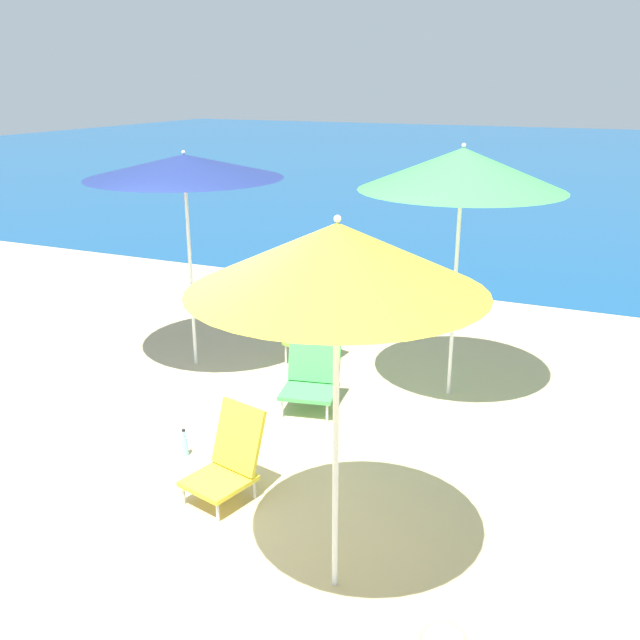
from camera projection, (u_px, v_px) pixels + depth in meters
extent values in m
plane|color=#C6B284|center=(157.00, 493.00, 5.38)|extent=(60.00, 60.00, 0.00)
cube|color=navy|center=(562.00, 159.00, 27.86)|extent=(60.00, 40.00, 0.01)
cylinder|color=white|center=(454.00, 297.00, 6.77)|extent=(0.04, 0.04, 2.01)
cone|color=#47B756|center=(462.00, 169.00, 6.39)|extent=(1.89, 1.89, 0.38)
sphere|color=white|center=(464.00, 145.00, 6.32)|extent=(0.04, 0.04, 0.04)
cylinder|color=white|center=(336.00, 448.00, 4.11)|extent=(0.04, 0.04, 1.89)
cone|color=yellow|center=(337.00, 258.00, 3.75)|extent=(1.63, 1.63, 0.37)
sphere|color=white|center=(337.00, 219.00, 3.68)|extent=(0.04, 0.04, 0.04)
cylinder|color=white|center=(191.00, 274.00, 7.53)|extent=(0.04, 0.04, 2.02)
cone|color=navy|center=(184.00, 166.00, 7.17)|extent=(2.01, 2.01, 0.23)
sphere|color=white|center=(183.00, 152.00, 7.12)|extent=(0.04, 0.04, 0.04)
cylinder|color=silver|center=(184.00, 495.00, 5.22)|extent=(0.02, 0.02, 0.15)
cylinder|color=silver|center=(218.00, 512.00, 5.01)|extent=(0.02, 0.02, 0.15)
cylinder|color=silver|center=(221.00, 474.00, 5.50)|extent=(0.02, 0.02, 0.15)
cylinder|color=silver|center=(254.00, 489.00, 5.29)|extent=(0.02, 0.02, 0.15)
cube|color=yellow|center=(219.00, 481.00, 5.23)|extent=(0.51, 0.53, 0.04)
cube|color=yellow|center=(239.00, 437.00, 5.31)|extent=(0.45, 0.28, 0.49)
cylinder|color=silver|center=(282.00, 408.00, 6.56)|extent=(0.02, 0.02, 0.18)
cylinder|color=silver|center=(327.00, 413.00, 6.48)|extent=(0.02, 0.02, 0.18)
cylinder|color=silver|center=(293.00, 391.00, 6.93)|extent=(0.02, 0.02, 0.18)
cylinder|color=silver|center=(335.00, 395.00, 6.84)|extent=(0.02, 0.02, 0.18)
cube|color=#47B756|center=(309.00, 391.00, 6.67)|extent=(0.59, 0.56, 0.04)
cube|color=#47B756|center=(315.00, 357.00, 6.80)|extent=(0.52, 0.26, 0.47)
cylinder|color=silver|center=(286.00, 354.00, 7.79)|extent=(0.02, 0.02, 0.23)
cylinder|color=silver|center=(311.00, 363.00, 7.56)|extent=(0.02, 0.02, 0.23)
cylinder|color=silver|center=(309.00, 345.00, 8.05)|extent=(0.02, 0.02, 0.23)
cylinder|color=silver|center=(333.00, 353.00, 7.82)|extent=(0.02, 0.02, 0.23)
cube|color=#8ECC3D|center=(310.00, 343.00, 7.76)|extent=(0.54, 0.54, 0.04)
cube|color=#8ECC3D|center=(323.00, 315.00, 7.83)|extent=(0.46, 0.29, 0.48)
cylinder|color=#8CCCEA|center=(185.00, 446.00, 5.89)|extent=(0.06, 0.06, 0.17)
cylinder|color=#8CCCEA|center=(184.00, 434.00, 5.86)|extent=(0.03, 0.03, 0.06)
cylinder|color=black|center=(183.00, 430.00, 5.85)|extent=(0.03, 0.03, 0.02)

